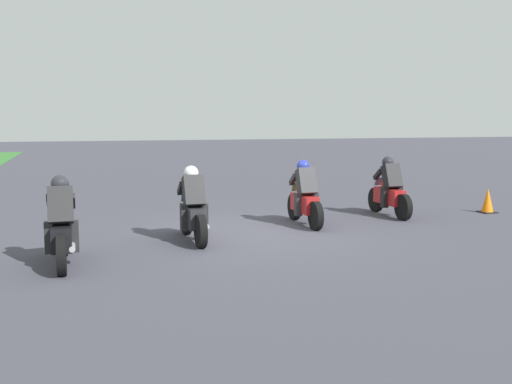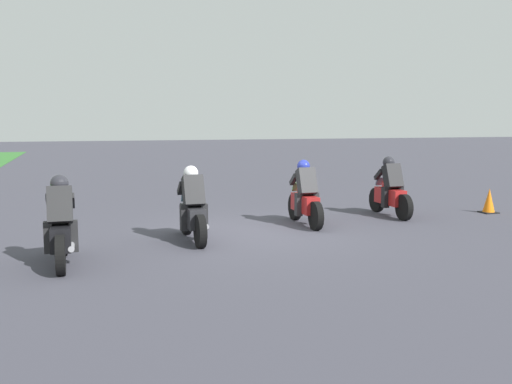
{
  "view_description": "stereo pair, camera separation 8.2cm",
  "coord_description": "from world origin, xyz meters",
  "px_view_note": "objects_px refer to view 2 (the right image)",
  "views": [
    {
      "loc": [
        -11.53,
        3.55,
        2.4
      ],
      "look_at": [
        -0.06,
        -0.07,
        0.9
      ],
      "focal_mm": 40.01,
      "sensor_mm": 36.0,
      "label": 1
    },
    {
      "loc": [
        -11.55,
        3.47,
        2.4
      ],
      "look_at": [
        -0.06,
        -0.07,
        0.9
      ],
      "focal_mm": 40.01,
      "sensor_mm": 36.0,
      "label": 2
    }
  ],
  "objects_px": {
    "rider_lane_b": "(305,198)",
    "rider_lane_c": "(193,210)",
    "rider_lane_d": "(61,228)",
    "rider_lane_a": "(390,192)",
    "traffic_cone": "(489,201)"
  },
  "relations": [
    {
      "from": "rider_lane_b",
      "to": "rider_lane_d",
      "type": "xyz_separation_m",
      "value": [
        -2.24,
        5.29,
        0.0
      ]
    },
    {
      "from": "rider_lane_a",
      "to": "traffic_cone",
      "type": "height_order",
      "value": "rider_lane_a"
    },
    {
      "from": "rider_lane_a",
      "to": "rider_lane_d",
      "type": "relative_size",
      "value": 1.0
    },
    {
      "from": "rider_lane_c",
      "to": "rider_lane_b",
      "type": "bearing_deg",
      "value": -71.49
    },
    {
      "from": "rider_lane_b",
      "to": "traffic_cone",
      "type": "distance_m",
      "value": 5.28
    },
    {
      "from": "rider_lane_c",
      "to": "rider_lane_d",
      "type": "distance_m",
      "value": 2.77
    },
    {
      "from": "rider_lane_a",
      "to": "rider_lane_c",
      "type": "distance_m",
      "value": 5.57
    },
    {
      "from": "rider_lane_b",
      "to": "rider_lane_d",
      "type": "bearing_deg",
      "value": 114.7
    },
    {
      "from": "rider_lane_b",
      "to": "traffic_cone",
      "type": "xyz_separation_m",
      "value": [
        0.17,
        -5.26,
        -0.32
      ]
    },
    {
      "from": "rider_lane_d",
      "to": "traffic_cone",
      "type": "bearing_deg",
      "value": -77.05
    },
    {
      "from": "rider_lane_a",
      "to": "rider_lane_c",
      "type": "bearing_deg",
      "value": 107.18
    },
    {
      "from": "rider_lane_b",
      "to": "rider_lane_c",
      "type": "xyz_separation_m",
      "value": [
        -0.98,
        2.83,
        0.0
      ]
    },
    {
      "from": "traffic_cone",
      "to": "rider_lane_d",
      "type": "bearing_deg",
      "value": 102.9
    },
    {
      "from": "rider_lane_b",
      "to": "rider_lane_c",
      "type": "distance_m",
      "value": 2.99
    },
    {
      "from": "rider_lane_c",
      "to": "rider_lane_d",
      "type": "xyz_separation_m",
      "value": [
        -1.26,
        2.47,
        0.0
      ]
    }
  ]
}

